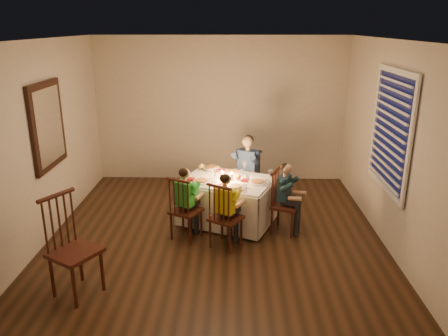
{
  "coord_description": "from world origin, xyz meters",
  "views": [
    {
      "loc": [
        0.25,
        -5.29,
        2.78
      ],
      "look_at": [
        0.12,
        0.15,
        0.98
      ],
      "focal_mm": 35.0,
      "sensor_mm": 36.0,
      "label": 1
    }
  ],
  "objects_px": {
    "chair_adult": "(246,205)",
    "chair_near_right": "(226,246)",
    "chair_end": "(284,232)",
    "child_green": "(187,238)",
    "chair_near_left": "(187,238)",
    "adult": "(246,205)",
    "child_yellow": "(226,246)",
    "chair_extra": "(80,293)",
    "child_teal": "(284,232)",
    "dining_table": "(227,192)",
    "serving_bowl": "(212,169)"
  },
  "relations": [
    {
      "from": "chair_near_right",
      "to": "chair_extra",
      "type": "bearing_deg",
      "value": 66.4
    },
    {
      "from": "chair_near_right",
      "to": "serving_bowl",
      "type": "xyz_separation_m",
      "value": [
        -0.24,
        1.13,
        0.69
      ]
    },
    {
      "from": "child_green",
      "to": "chair_end",
      "type": "bearing_deg",
      "value": -143.93
    },
    {
      "from": "chair_adult",
      "to": "child_yellow",
      "type": "xyz_separation_m",
      "value": [
        -0.3,
        -1.37,
        0.0
      ]
    },
    {
      "from": "dining_table",
      "to": "chair_extra",
      "type": "height_order",
      "value": "dining_table"
    },
    {
      "from": "adult",
      "to": "serving_bowl",
      "type": "relative_size",
      "value": 5.03
    },
    {
      "from": "chair_near_left",
      "to": "child_green",
      "type": "bearing_deg",
      "value": -0.0
    },
    {
      "from": "child_teal",
      "to": "adult",
      "type": "bearing_deg",
      "value": 51.37
    },
    {
      "from": "chair_end",
      "to": "dining_table",
      "type": "bearing_deg",
      "value": 91.6
    },
    {
      "from": "chair_near_left",
      "to": "chair_extra",
      "type": "bearing_deg",
      "value": 79.19
    },
    {
      "from": "child_green",
      "to": "chair_near_right",
      "type": "bearing_deg",
      "value": -175.23
    },
    {
      "from": "chair_end",
      "to": "chair_extra",
      "type": "height_order",
      "value": "chair_extra"
    },
    {
      "from": "dining_table",
      "to": "child_teal",
      "type": "distance_m",
      "value": 0.98
    },
    {
      "from": "child_green",
      "to": "child_teal",
      "type": "distance_m",
      "value": 1.37
    },
    {
      "from": "chair_near_left",
      "to": "chair_end",
      "type": "relative_size",
      "value": 1.0
    },
    {
      "from": "dining_table",
      "to": "serving_bowl",
      "type": "height_order",
      "value": "serving_bowl"
    },
    {
      "from": "chair_near_right",
      "to": "child_yellow",
      "type": "distance_m",
      "value": 0.0
    },
    {
      "from": "child_green",
      "to": "child_teal",
      "type": "bearing_deg",
      "value": -143.93
    },
    {
      "from": "chair_extra",
      "to": "child_teal",
      "type": "xyz_separation_m",
      "value": [
        2.38,
        1.53,
        0.0
      ]
    },
    {
      "from": "dining_table",
      "to": "chair_near_right",
      "type": "height_order",
      "value": "dining_table"
    },
    {
      "from": "chair_end",
      "to": "child_yellow",
      "type": "relative_size",
      "value": 0.89
    },
    {
      "from": "dining_table",
      "to": "chair_near_left",
      "type": "xyz_separation_m",
      "value": [
        -0.55,
        -0.52,
        -0.47
      ]
    },
    {
      "from": "adult",
      "to": "child_yellow",
      "type": "xyz_separation_m",
      "value": [
        -0.3,
        -1.37,
        0.0
      ]
    },
    {
      "from": "child_yellow",
      "to": "child_teal",
      "type": "height_order",
      "value": "child_yellow"
    },
    {
      "from": "chair_adult",
      "to": "chair_end",
      "type": "xyz_separation_m",
      "value": [
        0.51,
        -0.93,
        0.0
      ]
    },
    {
      "from": "chair_near_left",
      "to": "chair_near_right",
      "type": "relative_size",
      "value": 1.0
    },
    {
      "from": "chair_adult",
      "to": "chair_extra",
      "type": "xyz_separation_m",
      "value": [
        -1.87,
        -2.46,
        0.0
      ]
    },
    {
      "from": "chair_near_right",
      "to": "child_teal",
      "type": "height_order",
      "value": "child_teal"
    },
    {
      "from": "chair_adult",
      "to": "chair_extra",
      "type": "height_order",
      "value": "chair_extra"
    },
    {
      "from": "chair_near_left",
      "to": "adult",
      "type": "height_order",
      "value": "adult"
    },
    {
      "from": "chair_extra",
      "to": "chair_near_left",
      "type": "bearing_deg",
      "value": -6.75
    },
    {
      "from": "chair_near_right",
      "to": "chair_extra",
      "type": "height_order",
      "value": "chair_extra"
    },
    {
      "from": "dining_table",
      "to": "chair_near_right",
      "type": "distance_m",
      "value": 0.88
    },
    {
      "from": "chair_adult",
      "to": "adult",
      "type": "distance_m",
      "value": 0.0
    },
    {
      "from": "chair_near_right",
      "to": "child_yellow",
      "type": "height_order",
      "value": "child_yellow"
    },
    {
      "from": "dining_table",
      "to": "chair_adult",
      "type": "bearing_deg",
      "value": 86.23
    },
    {
      "from": "chair_end",
      "to": "serving_bowl",
      "type": "xyz_separation_m",
      "value": [
        -1.05,
        0.7,
        0.69
      ]
    },
    {
      "from": "serving_bowl",
      "to": "chair_adult",
      "type": "bearing_deg",
      "value": 23.42
    },
    {
      "from": "chair_extra",
      "to": "child_green",
      "type": "relative_size",
      "value": 1.11
    },
    {
      "from": "adult",
      "to": "serving_bowl",
      "type": "bearing_deg",
      "value": -130.0
    },
    {
      "from": "adult",
      "to": "child_green",
      "type": "height_order",
      "value": "adult"
    },
    {
      "from": "chair_near_left",
      "to": "child_green",
      "type": "height_order",
      "value": "child_green"
    },
    {
      "from": "adult",
      "to": "child_yellow",
      "type": "bearing_deg",
      "value": -76.0
    },
    {
      "from": "chair_end",
      "to": "child_green",
      "type": "xyz_separation_m",
      "value": [
        -1.35,
        -0.21,
        0.0
      ]
    },
    {
      "from": "chair_end",
      "to": "chair_extra",
      "type": "bearing_deg",
      "value": 145.52
    },
    {
      "from": "chair_extra",
      "to": "adult",
      "type": "relative_size",
      "value": 0.98
    },
    {
      "from": "child_yellow",
      "to": "child_teal",
      "type": "bearing_deg",
      "value": -120.45
    },
    {
      "from": "chair_end",
      "to": "child_teal",
      "type": "xyz_separation_m",
      "value": [
        0.0,
        -0.0,
        0.0
      ]
    },
    {
      "from": "chair_adult",
      "to": "child_green",
      "type": "distance_m",
      "value": 1.42
    },
    {
      "from": "chair_adult",
      "to": "chair_near_right",
      "type": "bearing_deg",
      "value": -76.0
    }
  ]
}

